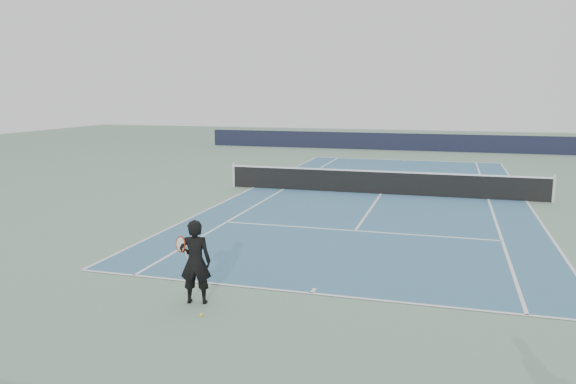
# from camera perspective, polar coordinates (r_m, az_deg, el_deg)

# --- Properties ---
(ground) EXTENTS (80.00, 80.00, 0.00)m
(ground) POSITION_cam_1_polar(r_m,az_deg,el_deg) (23.06, 9.43, -0.22)
(ground) COLOR gray
(court_surface) EXTENTS (10.97, 23.77, 0.01)m
(court_surface) POSITION_cam_1_polar(r_m,az_deg,el_deg) (23.06, 9.43, -0.20)
(court_surface) COLOR teal
(court_surface) RESTS_ON ground
(tennis_net) EXTENTS (12.90, 0.10, 1.07)m
(tennis_net) POSITION_cam_1_polar(r_m,az_deg,el_deg) (22.98, 9.47, 1.02)
(tennis_net) COLOR silver
(tennis_net) RESTS_ON ground
(windscreen_far) EXTENTS (30.00, 0.25, 1.20)m
(windscreen_far) POSITION_cam_1_polar(r_m,az_deg,el_deg) (40.67, 12.46, 4.97)
(windscreen_far) COLOR black
(windscreen_far) RESTS_ON ground
(tennis_player) EXTENTS (0.81, 0.59, 1.68)m
(tennis_player) POSITION_cam_1_polar(r_m,az_deg,el_deg) (11.12, -9.40, -6.99)
(tennis_player) COLOR black
(tennis_player) RESTS_ON ground
(tennis_ball) EXTENTS (0.06, 0.06, 0.06)m
(tennis_ball) POSITION_cam_1_polar(r_m,az_deg,el_deg) (10.71, -8.81, -12.24)
(tennis_ball) COLOR yellow
(tennis_ball) RESTS_ON ground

